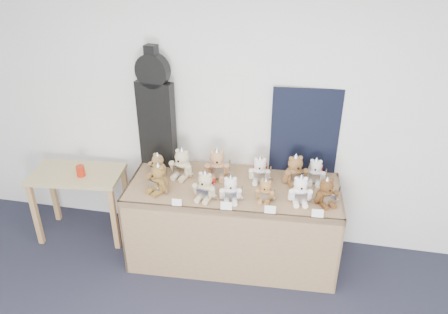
% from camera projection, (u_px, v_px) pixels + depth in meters
% --- Properties ---
extents(room_shell, '(6.00, 6.00, 6.00)m').
position_uv_depth(room_shell, '(232.00, 91.00, 3.97)').
color(room_shell, silver).
rests_on(room_shell, floor).
extents(display_table, '(1.96, 0.91, 0.80)m').
position_uv_depth(display_table, '(232.00, 206.00, 3.96)').
color(display_table, brown).
rests_on(display_table, floor).
extents(side_table, '(0.93, 0.58, 0.73)m').
position_uv_depth(side_table, '(78.00, 183.00, 4.35)').
color(side_table, tan).
rests_on(side_table, floor).
extents(guitar_case, '(0.37, 0.16, 1.17)m').
position_uv_depth(guitar_case, '(156.00, 109.00, 4.05)').
color(guitar_case, black).
rests_on(guitar_case, display_table).
extents(navy_board, '(0.62, 0.07, 0.83)m').
position_uv_depth(navy_board, '(305.00, 131.00, 3.99)').
color(navy_board, black).
rests_on(navy_board, display_table).
extents(red_cup, '(0.08, 0.08, 0.11)m').
position_uv_depth(red_cup, '(81.00, 171.00, 4.21)').
color(red_cup, '#AF200B').
rests_on(red_cup, side_table).
extents(teddy_front_far_left, '(0.24, 0.24, 0.30)m').
position_uv_depth(teddy_front_far_left, '(158.00, 179.00, 3.82)').
color(teddy_front_far_left, brown).
rests_on(teddy_front_far_left, display_table).
extents(teddy_front_left, '(0.23, 0.21, 0.29)m').
position_uv_depth(teddy_front_left, '(205.00, 187.00, 3.72)').
color(teddy_front_left, '#C1B088').
rests_on(teddy_front_left, display_table).
extents(teddy_front_centre, '(0.22, 0.19, 0.26)m').
position_uv_depth(teddy_front_centre, '(231.00, 190.00, 3.69)').
color(teddy_front_centre, silver).
rests_on(teddy_front_centre, display_table).
extents(teddy_front_right, '(0.18, 0.15, 0.23)m').
position_uv_depth(teddy_front_right, '(265.00, 191.00, 3.70)').
color(teddy_front_right, '#A16F3D').
rests_on(teddy_front_right, display_table).
extents(teddy_front_far_right, '(0.23, 0.20, 0.28)m').
position_uv_depth(teddy_front_far_right, '(300.00, 191.00, 3.67)').
color(teddy_front_far_right, white).
rests_on(teddy_front_far_right, display_table).
extents(teddy_front_end, '(0.23, 0.22, 0.27)m').
position_uv_depth(teddy_front_end, '(326.00, 193.00, 3.65)').
color(teddy_front_end, brown).
rests_on(teddy_front_end, display_table).
extents(teddy_back_left, '(0.26, 0.23, 0.32)m').
position_uv_depth(teddy_back_left, '(182.00, 164.00, 4.04)').
color(teddy_back_left, '#C3B58E').
rests_on(teddy_back_left, display_table).
extents(teddy_back_centre_left, '(0.27, 0.24, 0.32)m').
position_uv_depth(teddy_back_centre_left, '(217.00, 165.00, 4.02)').
color(teddy_back_centre_left, tan).
rests_on(teddy_back_centre_left, display_table).
extents(teddy_back_centre_right, '(0.22, 0.19, 0.27)m').
position_uv_depth(teddy_back_centre_right, '(260.00, 170.00, 3.98)').
color(teddy_back_centre_right, silver).
rests_on(teddy_back_centre_right, display_table).
extents(teddy_back_right, '(0.26, 0.25, 0.31)m').
position_uv_depth(teddy_back_right, '(295.00, 171.00, 3.93)').
color(teddy_back_right, brown).
rests_on(teddy_back_right, display_table).
extents(teddy_back_end, '(0.22, 0.18, 0.26)m').
position_uv_depth(teddy_back_end, '(315.00, 172.00, 3.96)').
color(teddy_back_end, silver).
rests_on(teddy_back_end, display_table).
extents(teddy_back_far_left, '(0.21, 0.21, 0.26)m').
position_uv_depth(teddy_back_far_left, '(158.00, 166.00, 4.06)').
color(teddy_back_far_left, '#A17D4B').
rests_on(teddy_back_far_left, display_table).
extents(entry_card_a, '(0.09, 0.02, 0.06)m').
position_uv_depth(entry_card_a, '(177.00, 202.00, 3.65)').
color(entry_card_a, white).
rests_on(entry_card_a, display_table).
extents(entry_card_b, '(0.10, 0.03, 0.07)m').
position_uv_depth(entry_card_b, '(226.00, 206.00, 3.60)').
color(entry_card_b, white).
rests_on(entry_card_b, display_table).
extents(entry_card_c, '(0.09, 0.03, 0.07)m').
position_uv_depth(entry_card_c, '(270.00, 210.00, 3.56)').
color(entry_card_c, white).
rests_on(entry_card_c, display_table).
extents(entry_card_d, '(0.10, 0.03, 0.07)m').
position_uv_depth(entry_card_d, '(318.00, 213.00, 3.51)').
color(entry_card_d, white).
rests_on(entry_card_d, display_table).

